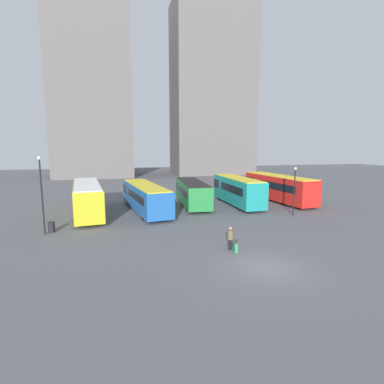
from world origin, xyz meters
TOP-DOWN VIEW (x-y plane):
  - ground_plane at (0.00, 0.00)m, footprint 160.00×160.00m
  - building_block_left at (-13.17, 56.30)m, footprint 16.52×13.98m
  - building_block_right at (14.15, 56.30)m, footprint 18.48×12.55m
  - bus_0 at (-11.21, 16.46)m, footprint 3.85×11.54m
  - bus_1 at (-5.43, 16.66)m, footprint 4.38×11.80m
  - bus_2 at (0.14, 18.49)m, footprint 3.15×10.03m
  - bus_3 at (5.39, 17.59)m, footprint 2.60×10.09m
  - bus_4 at (11.18, 18.57)m, footprint 3.84×11.96m
  - traveler at (-0.97, 3.22)m, footprint 0.46×0.46m
  - suitcase at (-0.77, 2.74)m, footprint 0.25×0.39m
  - lamp_post_0 at (-13.84, 9.97)m, footprint 0.28×0.28m
  - lamp_post_1 at (8.77, 11.21)m, footprint 0.28×0.28m
  - trash_bin at (-13.44, 10.48)m, footprint 0.52×0.52m

SIDE VIEW (x-z plane):
  - ground_plane at x=0.00m, z-range 0.00..0.00m
  - suitcase at x=-0.77m, z-range -0.13..0.77m
  - trash_bin at x=-13.44m, z-range 0.00..0.85m
  - traveler at x=-0.97m, z-range 0.15..1.76m
  - bus_2 at x=0.14m, z-range 0.13..2.91m
  - bus_1 at x=-5.43m, z-range 0.14..2.97m
  - bus_0 at x=-11.21m, z-range 0.14..3.31m
  - bus_3 at x=5.39m, z-range 0.14..3.35m
  - bus_4 at x=11.18m, z-range 0.14..3.38m
  - lamp_post_1 at x=8.77m, z-range 0.48..5.28m
  - lamp_post_0 at x=-13.84m, z-range 0.51..6.61m
  - building_block_left at x=-13.17m, z-range 0.00..37.17m
  - building_block_right at x=14.15m, z-range 0.00..39.63m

